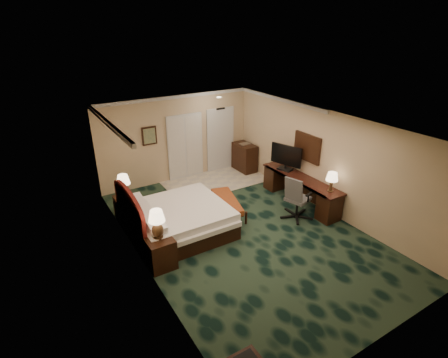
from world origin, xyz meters
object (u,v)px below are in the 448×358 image
nightstand_near (160,252)px  desk (300,190)px  tv (286,158)px  desk_chair (298,197)px  lamp_near (157,224)px  lamp_far (124,187)px  bed_bench (227,207)px  minibar (245,157)px  nightstand_far (125,208)px  bed (180,220)px

nightstand_near → desk: desk is taller
tv → desk_chair: tv is taller
desk_chair → tv: bearing=46.5°
tv → desk_chair: (-0.60, -1.23, -0.54)m
lamp_near → lamp_far: (-0.01, 2.23, -0.07)m
lamp_far → bed_bench: lamp_far is taller
lamp_near → minibar: (4.41, 3.31, -0.52)m
lamp_far → tv: size_ratio=0.66×
nightstand_near → bed_bench: bearing=24.5°
bed_bench → lamp_near: bearing=-140.4°
nightstand_far → minibar: bearing=13.1°
lamp_far → tv: 4.52m
nightstand_far → tv: size_ratio=0.62×
lamp_near → bed_bench: lamp_near is taller
desk → tv: size_ratio=2.80×
nightstand_far → desk_chair: bearing=-31.1°
bed → nightstand_far: 1.66m
bed_bench → desk_chair: desk_chair is taller
nightstand_near → nightstand_far: 2.30m
nightstand_near → tv: size_ratio=0.70×
nightstand_far → bed_bench: nightstand_far is taller
nightstand_near → desk_chair: 3.79m
lamp_far → minibar: (4.42, 1.08, -0.45)m
bed → lamp_far: (-0.90, 1.33, 0.57)m
lamp_near → minibar: lamp_near is taller
lamp_near → desk_chair: lamp_near is taller
desk → tv: 1.00m
nightstand_far → lamp_far: bearing=-64.6°
bed → lamp_near: (-0.89, -0.90, 0.65)m
nightstand_near → nightstand_far: size_ratio=1.12×
nightstand_near → minibar: (4.42, 3.34, 0.13)m
desk → minibar: size_ratio=2.87×
lamp_near → bed_bench: bearing=24.0°
nightstand_far → desk: desk is taller
lamp_near → minibar: 5.54m
desk → desk_chair: bearing=-137.0°
bed_bench → minibar: bearing=62.6°
desk_chair → bed_bench: bearing=128.1°
lamp_far → minibar: size_ratio=0.68×
nightstand_near → desk_chair: bearing=0.0°
bed → desk_chair: (2.89, -0.92, 0.26)m
bed_bench → nightstand_far: bearing=166.8°
lamp_far → desk_chair: bearing=-30.7°
bed_bench → tv: size_ratio=1.49×
lamp_far → bed_bench: bearing=-28.1°
tv → desk_chair: size_ratio=0.80×
nightstand_near → desk: size_ratio=0.25×
nightstand_far → desk: 4.76m
minibar → desk: bearing=-90.3°
lamp_near → bed_bench: size_ratio=0.45×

